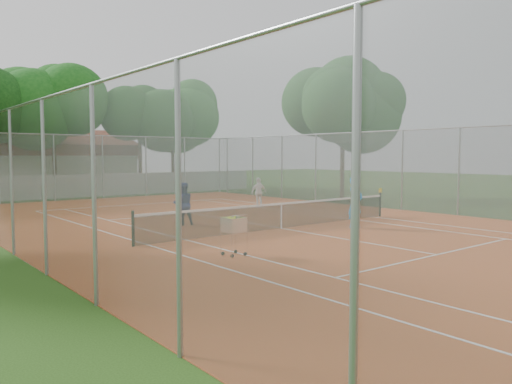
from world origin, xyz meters
TOP-DOWN VIEW (x-y plane):
  - ground at (0.00, 0.00)m, footprint 120.00×120.00m
  - court_pad at (0.00, 0.00)m, footprint 18.00×34.00m
  - court_lines at (0.00, 0.00)m, footprint 10.98×23.78m
  - tennis_net at (0.00, 0.00)m, footprint 11.88×0.10m
  - perimeter_fence at (0.00, 0.00)m, footprint 18.00×34.00m
  - boundary_wall at (0.00, 19.00)m, footprint 26.00×0.30m
  - clubhouse at (-2.00, 29.00)m, footprint 16.40×9.00m
  - tropical_trees at (0.00, 22.00)m, footprint 29.00×19.00m
  - player_near at (2.28, -1.62)m, footprint 0.73×0.51m
  - player_far_left at (-2.35, 3.12)m, footprint 0.94×0.82m
  - player_far_right at (4.30, 6.59)m, footprint 0.94×0.45m
  - ball_hopper at (-4.42, -3.02)m, footprint 0.70×0.70m

SIDE VIEW (x-z plane):
  - ground at x=0.00m, z-range 0.00..0.00m
  - court_pad at x=0.00m, z-range 0.00..0.02m
  - court_lines at x=0.00m, z-range 0.02..0.03m
  - tennis_net at x=0.00m, z-range 0.02..1.00m
  - ball_hopper at x=-4.42m, z-range 0.02..1.17m
  - boundary_wall at x=0.00m, z-range 0.00..1.50m
  - player_far_right at x=4.30m, z-range 0.02..1.59m
  - player_far_left at x=-2.35m, z-range 0.02..1.68m
  - player_near at x=2.28m, z-range 0.02..1.94m
  - perimeter_fence at x=0.00m, z-range 0.00..4.00m
  - clubhouse at x=-2.00m, z-range 0.00..4.40m
  - tropical_trees at x=0.00m, z-range 0.00..10.00m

